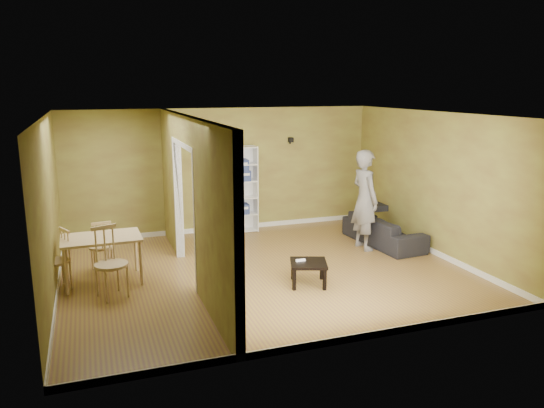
% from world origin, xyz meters
% --- Properties ---
extents(room_shell, '(6.50, 6.50, 6.50)m').
position_xyz_m(room_shell, '(0.00, 0.00, 1.30)').
color(room_shell, olive).
rests_on(room_shell, ground).
extents(partition, '(0.22, 5.50, 2.60)m').
position_xyz_m(partition, '(-1.20, 0.00, 1.30)').
color(partition, '#9A9F40').
rests_on(partition, ground).
extents(wall_speaker, '(0.10, 0.10, 0.10)m').
position_xyz_m(wall_speaker, '(1.50, 2.69, 1.90)').
color(wall_speaker, black).
rests_on(wall_speaker, room_shell).
extents(sofa, '(1.96, 0.97, 0.72)m').
position_xyz_m(sofa, '(2.70, 0.73, 0.36)').
color(sofa, '#313033').
rests_on(sofa, ground).
extents(person, '(0.85, 0.68, 2.22)m').
position_xyz_m(person, '(2.19, 0.61, 1.11)').
color(person, slate).
rests_on(person, ground).
extents(bookshelf, '(0.77, 0.34, 1.82)m').
position_xyz_m(bookshelf, '(0.28, 2.60, 0.91)').
color(bookshelf, white).
rests_on(bookshelf, ground).
extents(paper_box_navy_a, '(0.41, 0.27, 0.21)m').
position_xyz_m(paper_box_navy_a, '(0.27, 2.56, 0.49)').
color(paper_box_navy_a, navy).
rests_on(paper_box_navy_a, bookshelf).
extents(paper_box_navy_b, '(0.43, 0.28, 0.22)m').
position_xyz_m(paper_box_navy_b, '(0.30, 2.56, 1.21)').
color(paper_box_navy_b, navy).
rests_on(paper_box_navy_b, bookshelf).
extents(paper_box_navy_c, '(0.45, 0.29, 0.23)m').
position_xyz_m(paper_box_navy_c, '(0.25, 2.56, 1.44)').
color(paper_box_navy_c, navy).
rests_on(paper_box_navy_c, bookshelf).
extents(coffee_table, '(0.55, 0.55, 0.37)m').
position_xyz_m(coffee_table, '(0.45, -0.80, 0.32)').
color(coffee_table, black).
rests_on(coffee_table, ground).
extents(game_controller, '(0.15, 0.04, 0.03)m').
position_xyz_m(game_controller, '(0.35, -0.72, 0.38)').
color(game_controller, white).
rests_on(game_controller, coffee_table).
extents(dining_table, '(1.20, 0.80, 0.75)m').
position_xyz_m(dining_table, '(-2.56, 0.36, 0.67)').
color(dining_table, tan).
rests_on(dining_table, ground).
extents(chair_left, '(0.56, 0.56, 0.92)m').
position_xyz_m(chair_left, '(-3.24, 0.31, 0.46)').
color(chair_left, tan).
rests_on(chair_left, ground).
extents(chair_near, '(0.62, 0.62, 1.05)m').
position_xyz_m(chair_near, '(-2.46, -0.31, 0.53)').
color(chair_near, tan).
rests_on(chair_near, ground).
extents(chair_far, '(0.46, 0.46, 0.88)m').
position_xyz_m(chair_far, '(-2.57, 0.93, 0.44)').
color(chair_far, tan).
rests_on(chair_far, ground).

